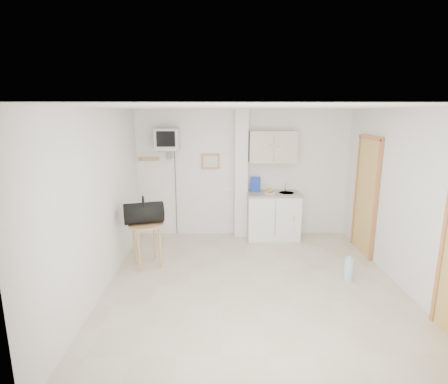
{
  "coord_description": "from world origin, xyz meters",
  "views": [
    {
      "loc": [
        -0.51,
        -4.61,
        2.43
      ],
      "look_at": [
        -0.41,
        0.6,
        1.25
      ],
      "focal_mm": 28.0,
      "sensor_mm": 36.0,
      "label": 1
    }
  ],
  "objects_px": {
    "crt_television": "(167,140)",
    "water_bottle": "(349,269)",
    "round_table": "(146,231)",
    "duffel_bag": "(144,213)"
  },
  "relations": [
    {
      "from": "crt_television",
      "to": "water_bottle",
      "type": "relative_size",
      "value": 5.49
    },
    {
      "from": "crt_television",
      "to": "round_table",
      "type": "xyz_separation_m",
      "value": [
        -0.2,
        -1.32,
        -1.33
      ]
    },
    {
      "from": "crt_television",
      "to": "water_bottle",
      "type": "distance_m",
      "value": 3.86
    },
    {
      "from": "round_table",
      "to": "duffel_bag",
      "type": "height_order",
      "value": "duffel_bag"
    },
    {
      "from": "water_bottle",
      "to": "round_table",
      "type": "bearing_deg",
      "value": 169.41
    },
    {
      "from": "crt_television",
      "to": "round_table",
      "type": "height_order",
      "value": "crt_television"
    },
    {
      "from": "round_table",
      "to": "crt_television",
      "type": "bearing_deg",
      "value": 81.39
    },
    {
      "from": "round_table",
      "to": "duffel_bag",
      "type": "bearing_deg",
      "value": 139.76
    },
    {
      "from": "duffel_bag",
      "to": "crt_television",
      "type": "bearing_deg",
      "value": 62.65
    },
    {
      "from": "duffel_bag",
      "to": "round_table",
      "type": "bearing_deg",
      "value": -57.45
    }
  ]
}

